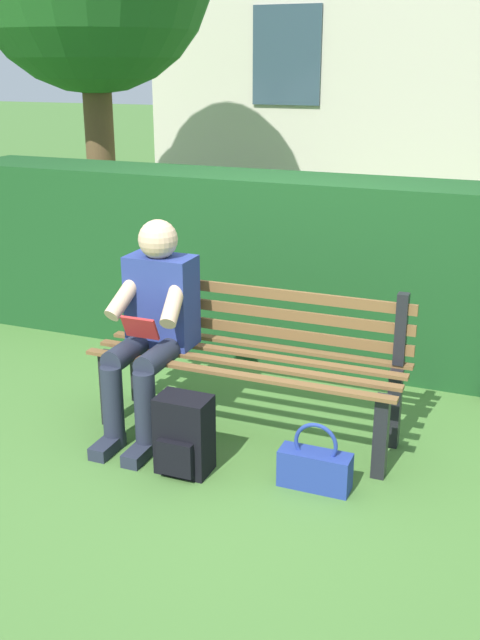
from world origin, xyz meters
name	(u,v)px	position (x,y,z in m)	size (l,w,h in m)	color
ground	(246,434)	(0.00, 0.00, 0.00)	(60.00, 60.00, 0.00)	#477533
park_bench	(252,355)	(0.00, -0.07, 0.46)	(1.75, 0.51, 0.87)	black
person_seated	(152,322)	(0.53, 0.10, 0.64)	(0.44, 0.73, 1.20)	navy
hedge_backdrop	(324,267)	(-0.07, -1.31, 0.66)	(5.63, 0.66, 1.36)	#19471E
backpack	(184,435)	(0.15, 0.49, 0.20)	(0.27, 0.26, 0.42)	black
handbag	(315,467)	(-0.52, 0.40, 0.11)	(0.36, 0.13, 0.35)	navy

